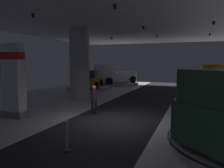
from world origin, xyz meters
TOP-DOWN VIEW (x-y plane):
  - ground at (0.00, 0.00)m, footprint 24.00×44.00m
  - ceiling_with_spotlights at (0.00, 0.00)m, footprint 24.00×44.00m
  - column_left at (-4.84, 5.67)m, footprint 1.53×1.53m
  - brand_sign_pylon at (-5.01, -1.06)m, footprint 1.28×0.67m
  - display_platform_far_left at (-6.35, 10.48)m, footprint 4.49×4.49m
  - display_car_far_left at (-6.34, 10.45)m, footprint 2.99×4.51m
  - display_platform_deep_left at (-5.62, 16.36)m, footprint 5.70×5.70m
  - pickup_truck_deep_left at (-5.79, 16.08)m, footprint 4.66×5.60m
  - visitor_walking_near at (-1.48, 1.03)m, footprint 0.32×0.32m
  - stanchion_a at (-0.07, -4.05)m, footprint 0.28×0.28m

SIDE VIEW (x-z plane):
  - ground at x=0.00m, z-range -0.05..0.00m
  - display_platform_deep_left at x=-5.62m, z-range 0.02..0.29m
  - display_platform_far_left at x=-6.35m, z-range 0.02..0.35m
  - stanchion_a at x=-0.07m, z-range -0.13..0.88m
  - visitor_walking_near at x=-1.48m, z-range 0.11..1.70m
  - display_car_far_left at x=-6.34m, z-range 0.25..1.95m
  - pickup_truck_deep_left at x=-5.79m, z-range 0.05..2.35m
  - brand_sign_pylon at x=-5.01m, z-range 0.07..3.85m
  - column_left at x=-4.84m, z-range 0.00..5.50m
  - ceiling_with_spotlights at x=0.00m, z-range 5.35..5.74m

